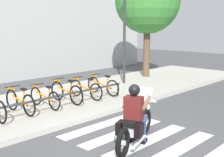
{
  "coord_description": "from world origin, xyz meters",
  "views": [
    {
      "loc": [
        -4.8,
        -4.05,
        2.7
      ],
      "look_at": [
        1.75,
        2.18,
        1.11
      ],
      "focal_mm": 47.91,
      "sensor_mm": 36.0,
      "label": 1
    }
  ],
  "objects_px": {
    "rider": "(135,110)",
    "street_lamp": "(124,27)",
    "bike_rack": "(55,97)",
    "bicycle_5": "(86,89)",
    "bicycle_2": "(20,102)",
    "motorcycle": "(136,125)",
    "bicycle_3": "(45,97)",
    "bicycle_6": "(103,86)",
    "tree_near_rack": "(148,1)",
    "bicycle_4": "(66,92)"
  },
  "relations": [
    {
      "from": "rider",
      "to": "street_lamp",
      "type": "relative_size",
      "value": 0.33
    },
    {
      "from": "bike_rack",
      "to": "bicycle_5",
      "type": "bearing_deg",
      "value": 17.93
    },
    {
      "from": "bicycle_2",
      "to": "bicycle_5",
      "type": "distance_m",
      "value": 2.57
    },
    {
      "from": "motorcycle",
      "to": "bicycle_3",
      "type": "bearing_deg",
      "value": 89.49
    },
    {
      "from": "rider",
      "to": "bicycle_3",
      "type": "bearing_deg",
      "value": 88.36
    },
    {
      "from": "bicycle_2",
      "to": "street_lamp",
      "type": "height_order",
      "value": "street_lamp"
    },
    {
      "from": "motorcycle",
      "to": "bicycle_3",
      "type": "height_order",
      "value": "motorcycle"
    },
    {
      "from": "street_lamp",
      "to": "bicycle_6",
      "type": "bearing_deg",
      "value": -157.82
    },
    {
      "from": "motorcycle",
      "to": "street_lamp",
      "type": "height_order",
      "value": "street_lamp"
    },
    {
      "from": "bicycle_5",
      "to": "tree_near_rack",
      "type": "relative_size",
      "value": 0.3
    },
    {
      "from": "bicycle_5",
      "to": "bike_rack",
      "type": "xyz_separation_m",
      "value": [
        -1.71,
        -0.55,
        0.08
      ]
    },
    {
      "from": "motorcycle",
      "to": "bicycle_6",
      "type": "bearing_deg",
      "value": 54.99
    },
    {
      "from": "bicycle_4",
      "to": "tree_near_rack",
      "type": "relative_size",
      "value": 0.3
    },
    {
      "from": "rider",
      "to": "bicycle_5",
      "type": "relative_size",
      "value": 0.86
    },
    {
      "from": "bicycle_6",
      "to": "tree_near_rack",
      "type": "relative_size",
      "value": 0.29
    },
    {
      "from": "bicycle_2",
      "to": "bike_rack",
      "type": "relative_size",
      "value": 0.28
    },
    {
      "from": "motorcycle",
      "to": "bike_rack",
      "type": "bearing_deg",
      "value": 89.4
    },
    {
      "from": "bike_rack",
      "to": "street_lamp",
      "type": "bearing_deg",
      "value": 17.0
    },
    {
      "from": "bicycle_2",
      "to": "bicycle_3",
      "type": "height_order",
      "value": "bicycle_2"
    },
    {
      "from": "bicycle_5",
      "to": "bicycle_6",
      "type": "relative_size",
      "value": 1.03
    },
    {
      "from": "bicycle_3",
      "to": "bicycle_4",
      "type": "relative_size",
      "value": 0.95
    },
    {
      "from": "motorcycle",
      "to": "tree_near_rack",
      "type": "xyz_separation_m",
      "value": [
        7.06,
        5.05,
        3.44
      ]
    },
    {
      "from": "bicycle_3",
      "to": "street_lamp",
      "type": "relative_size",
      "value": 0.36
    },
    {
      "from": "motorcycle",
      "to": "rider",
      "type": "xyz_separation_m",
      "value": [
        -0.07,
        -0.02,
        0.37
      ]
    },
    {
      "from": "bicycle_4",
      "to": "tree_near_rack",
      "type": "xyz_separation_m",
      "value": [
        6.17,
        1.33,
        3.39
      ]
    },
    {
      "from": "bicycle_3",
      "to": "street_lamp",
      "type": "distance_m",
      "value": 5.39
    },
    {
      "from": "bicycle_2",
      "to": "street_lamp",
      "type": "distance_m",
      "value": 6.17
    },
    {
      "from": "bicycle_2",
      "to": "bike_rack",
      "type": "bearing_deg",
      "value": -32.85
    },
    {
      "from": "bicycle_5",
      "to": "bicycle_2",
      "type": "bearing_deg",
      "value": -179.98
    },
    {
      "from": "bicycle_2",
      "to": "bicycle_3",
      "type": "distance_m",
      "value": 0.86
    },
    {
      "from": "bicycle_5",
      "to": "street_lamp",
      "type": "relative_size",
      "value": 0.38
    },
    {
      "from": "bicycle_6",
      "to": "bike_rack",
      "type": "height_order",
      "value": "bicycle_6"
    },
    {
      "from": "bicycle_6",
      "to": "bike_rack",
      "type": "bearing_deg",
      "value": -167.83
    },
    {
      "from": "bicycle_4",
      "to": "bicycle_5",
      "type": "bearing_deg",
      "value": 0.08
    },
    {
      "from": "bicycle_4",
      "to": "bicycle_6",
      "type": "xyz_separation_m",
      "value": [
        1.71,
        0.0,
        -0.02
      ]
    },
    {
      "from": "bicycle_3",
      "to": "tree_near_rack",
      "type": "bearing_deg",
      "value": 10.71
    },
    {
      "from": "bicycle_6",
      "to": "bicycle_2",
      "type": "bearing_deg",
      "value": -179.98
    },
    {
      "from": "motorcycle",
      "to": "tree_near_rack",
      "type": "relative_size",
      "value": 0.38
    },
    {
      "from": "bicycle_2",
      "to": "bike_rack",
      "type": "xyz_separation_m",
      "value": [
        0.86,
        -0.55,
        0.07
      ]
    },
    {
      "from": "street_lamp",
      "to": "bicycle_3",
      "type": "bearing_deg",
      "value": -169.16
    },
    {
      "from": "bicycle_6",
      "to": "bike_rack",
      "type": "distance_m",
      "value": 2.63
    },
    {
      "from": "motorcycle",
      "to": "rider",
      "type": "relative_size",
      "value": 1.48
    },
    {
      "from": "bicycle_2",
      "to": "bicycle_3",
      "type": "bearing_deg",
      "value": 0.08
    },
    {
      "from": "rider",
      "to": "bicycle_5",
      "type": "height_order",
      "value": "rider"
    },
    {
      "from": "bicycle_4",
      "to": "bike_rack",
      "type": "distance_m",
      "value": 1.02
    },
    {
      "from": "rider",
      "to": "bike_rack",
      "type": "distance_m",
      "value": 3.2
    },
    {
      "from": "rider",
      "to": "bicycle_6",
      "type": "distance_m",
      "value": 4.61
    },
    {
      "from": "motorcycle",
      "to": "bicycle_4",
      "type": "bearing_deg",
      "value": 76.53
    },
    {
      "from": "bicycle_6",
      "to": "tree_near_rack",
      "type": "xyz_separation_m",
      "value": [
        4.46,
        1.33,
        3.41
      ]
    },
    {
      "from": "bicycle_6",
      "to": "street_lamp",
      "type": "height_order",
      "value": "street_lamp"
    }
  ]
}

